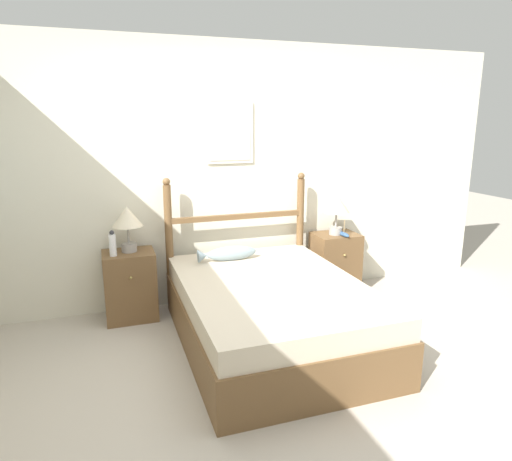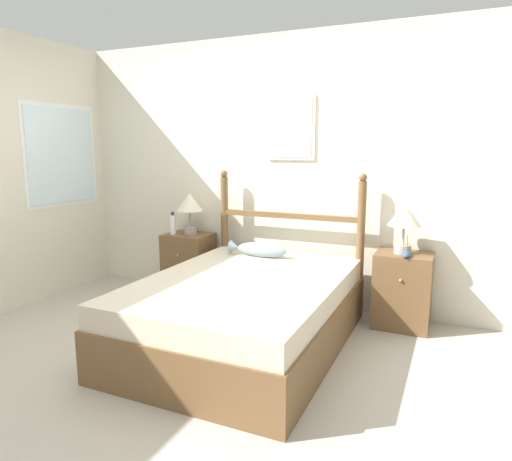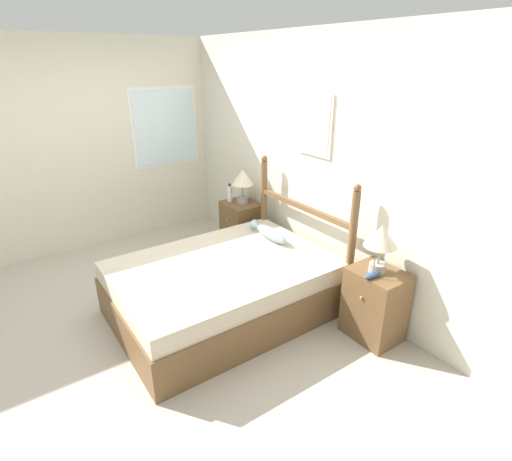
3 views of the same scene
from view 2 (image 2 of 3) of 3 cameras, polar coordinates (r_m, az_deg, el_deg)
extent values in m
plane|color=#B7AD9E|center=(3.30, -9.96, -17.11)|extent=(16.00, 16.00, 0.00)
cube|color=beige|center=(4.47, 2.10, 7.29)|extent=(6.40, 0.06, 2.55)
cube|color=beige|center=(4.36, 4.48, 12.63)|extent=(0.46, 0.02, 0.59)
cube|color=beige|center=(4.34, 4.42, 12.63)|extent=(0.40, 0.01, 0.53)
cube|color=white|center=(5.16, -23.16, 8.61)|extent=(0.01, 0.93, 1.04)
cube|color=silver|center=(5.15, -23.10, 8.61)|extent=(0.01, 0.85, 0.96)
cube|color=brown|center=(3.59, -1.47, -11.41)|extent=(1.43, 1.99, 0.37)
cube|color=beige|center=(3.50, -1.49, -7.31)|extent=(1.39, 1.95, 0.17)
cylinder|color=brown|center=(4.58, -3.92, -0.98)|extent=(0.07, 0.07, 1.23)
sphere|color=brown|center=(4.50, -4.02, 7.09)|extent=(0.07, 0.07, 0.07)
cylinder|color=brown|center=(4.14, 12.87, -2.46)|extent=(0.07, 0.07, 1.23)
sphere|color=brown|center=(4.05, 13.24, 6.47)|extent=(0.07, 0.07, 0.07)
cube|color=brown|center=(4.27, 4.08, 1.85)|extent=(1.35, 0.05, 0.05)
cube|color=brown|center=(4.78, -8.38, -4.21)|extent=(0.46, 0.37, 0.64)
sphere|color=tan|center=(4.59, -9.75, -3.06)|extent=(0.02, 0.02, 0.02)
cube|color=brown|center=(4.09, 17.83, -7.13)|extent=(0.46, 0.37, 0.64)
sphere|color=tan|center=(3.86, 17.60, -5.96)|extent=(0.02, 0.02, 0.02)
cylinder|color=gray|center=(4.71, -8.22, 0.06)|extent=(0.14, 0.14, 0.08)
cylinder|color=gray|center=(4.69, -8.25, 1.49)|extent=(0.02, 0.02, 0.16)
cone|color=beige|center=(4.67, -8.31, 3.55)|extent=(0.27, 0.27, 0.18)
cylinder|color=gray|center=(3.98, 17.85, -2.23)|extent=(0.14, 0.14, 0.08)
cylinder|color=gray|center=(3.96, 17.94, -0.55)|extent=(0.02, 0.02, 0.16)
cone|color=beige|center=(3.93, 18.08, 1.88)|extent=(0.27, 0.27, 0.18)
cylinder|color=white|center=(4.70, -10.35, 0.71)|extent=(0.06, 0.06, 0.20)
sphere|color=#333338|center=(4.68, -10.39, 2.09)|extent=(0.04, 0.04, 0.04)
ellipsoid|color=#335684|center=(3.88, 18.27, -2.83)|extent=(0.06, 0.19, 0.04)
cylinder|color=#997F56|center=(3.86, 18.34, -1.56)|extent=(0.01, 0.01, 0.13)
ellipsoid|color=#8499A3|center=(4.10, 0.72, -2.43)|extent=(0.47, 0.11, 0.13)
cone|color=#8499A3|center=(4.22, -2.69, -2.09)|extent=(0.08, 0.12, 0.12)
camera|label=1|loc=(2.71, -72.50, 9.59)|focal=32.00mm
camera|label=3|loc=(2.11, 74.08, 24.16)|focal=28.00mm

